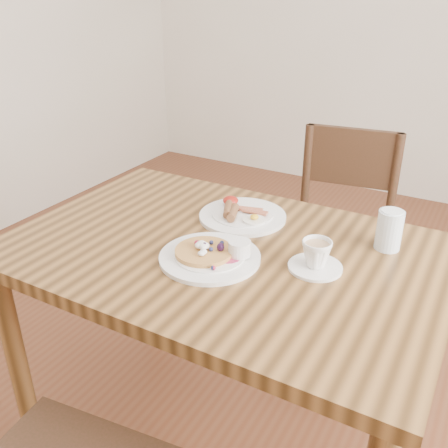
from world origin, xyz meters
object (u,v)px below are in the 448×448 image
Objects in this scene: dining_table at (224,277)px; pancake_plate at (212,255)px; chair_far at (339,229)px; water_glass at (389,230)px; teacup_saucer at (316,257)px; breakfast_plate at (241,214)px.

dining_table is 4.44× the size of pancake_plate.
chair_far is 0.70m from water_glass.
chair_far reaches higher than water_glass.
dining_table is 8.57× the size of teacup_saucer.
dining_table is 10.76× the size of water_glass.
chair_far is 6.29× the size of teacup_saucer.
breakfast_plate is at bearing 150.49° from teacup_saucer.
water_glass reaches higher than dining_table.
water_glass is (0.29, -0.56, 0.31)m from chair_far.
teacup_saucer is 0.24m from water_glass.
water_glass is (0.39, 0.29, 0.04)m from pancake_plate.
pancake_plate is 2.42× the size of water_glass.
dining_table is at bearing 74.26° from chair_far.
dining_table is 0.22m from breakfast_plate.
chair_far is 0.66m from breakfast_plate.
chair_far is (0.11, 0.77, -0.16)m from dining_table.
pancake_plate reaches higher than breakfast_plate.
teacup_saucer is (0.26, 0.01, 0.13)m from dining_table.
chair_far reaches higher than dining_table.
chair_far is 3.26× the size of breakfast_plate.
chair_far is 7.89× the size of water_glass.
teacup_saucer reaches higher than pancake_plate.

